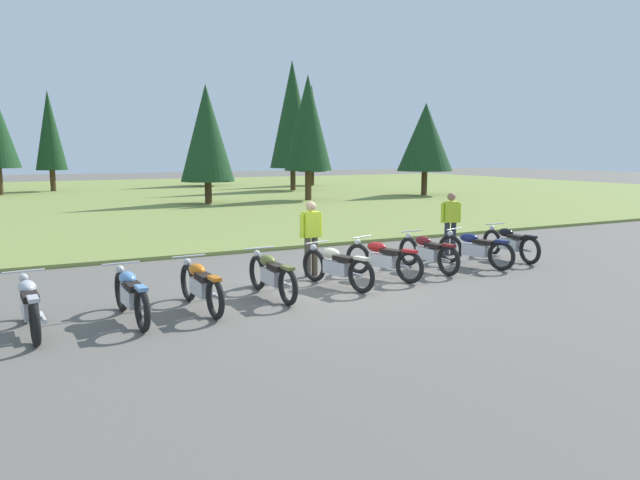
# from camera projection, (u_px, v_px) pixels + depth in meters

# --- Properties ---
(ground_plane) EXTENTS (140.00, 140.00, 0.00)m
(ground_plane) POSITION_uv_depth(u_px,v_px,m) (333.00, 287.00, 11.87)
(ground_plane) COLOR #605B54
(grass_moorland) EXTENTS (80.00, 44.00, 0.10)m
(grass_moorland) POSITION_uv_depth(u_px,v_px,m) (127.00, 197.00, 35.40)
(grass_moorland) COLOR olive
(grass_moorland) RESTS_ON ground
(forest_treeline) EXTENTS (40.45, 26.77, 8.92)m
(forest_treeline) POSITION_uv_depth(u_px,v_px,m) (47.00, 127.00, 36.23)
(forest_treeline) COLOR #47331E
(forest_treeline) RESTS_ON ground
(motorcycle_silver) EXTENTS (0.62, 2.10, 0.88)m
(motorcycle_silver) POSITION_uv_depth(u_px,v_px,m) (29.00, 305.00, 8.82)
(motorcycle_silver) COLOR black
(motorcycle_silver) RESTS_ON ground
(motorcycle_sky_blue) EXTENTS (0.62, 2.10, 0.88)m
(motorcycle_sky_blue) POSITION_uv_depth(u_px,v_px,m) (131.00, 294.00, 9.48)
(motorcycle_sky_blue) COLOR black
(motorcycle_sky_blue) RESTS_ON ground
(motorcycle_orange) EXTENTS (0.62, 2.10, 0.88)m
(motorcycle_orange) POSITION_uv_depth(u_px,v_px,m) (201.00, 285.00, 10.16)
(motorcycle_orange) COLOR black
(motorcycle_orange) RESTS_ON ground
(motorcycle_olive) EXTENTS (0.62, 2.10, 0.88)m
(motorcycle_olive) POSITION_uv_depth(u_px,v_px,m) (272.00, 274.00, 11.04)
(motorcycle_olive) COLOR black
(motorcycle_olive) RESTS_ON ground
(motorcycle_cream) EXTENTS (0.77, 2.06, 0.88)m
(motorcycle_cream) POSITION_uv_depth(u_px,v_px,m) (336.00, 266.00, 11.86)
(motorcycle_cream) COLOR black
(motorcycle_cream) RESTS_ON ground
(motorcycle_red) EXTENTS (0.90, 2.01, 0.88)m
(motorcycle_red) POSITION_uv_depth(u_px,v_px,m) (383.00, 259.00, 12.66)
(motorcycle_red) COLOR black
(motorcycle_red) RESTS_ON ground
(motorcycle_maroon) EXTENTS (0.62, 2.10, 0.88)m
(motorcycle_maroon) POSITION_uv_depth(u_px,v_px,m) (428.00, 252.00, 13.51)
(motorcycle_maroon) COLOR black
(motorcycle_maroon) RESTS_ON ground
(motorcycle_navy) EXTENTS (0.81, 2.04, 0.88)m
(motorcycle_navy) POSITION_uv_depth(u_px,v_px,m) (475.00, 248.00, 14.00)
(motorcycle_navy) COLOR black
(motorcycle_navy) RESTS_ON ground
(motorcycle_black) EXTENTS (0.62, 2.10, 0.88)m
(motorcycle_black) POSITION_uv_depth(u_px,v_px,m) (510.00, 243.00, 14.89)
(motorcycle_black) COLOR black
(motorcycle_black) RESTS_ON ground
(rider_in_hivis_vest) EXTENTS (0.55, 0.24, 1.67)m
(rider_in_hivis_vest) POSITION_uv_depth(u_px,v_px,m) (311.00, 234.00, 12.82)
(rider_in_hivis_vest) COLOR #4C4233
(rider_in_hivis_vest) RESTS_ON ground
(rider_with_back_turned) EXTENTS (0.52, 0.33, 1.67)m
(rider_with_back_turned) POSITION_uv_depth(u_px,v_px,m) (451.00, 220.00, 15.51)
(rider_with_back_turned) COLOR #2D2D38
(rider_with_back_turned) RESTS_ON ground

